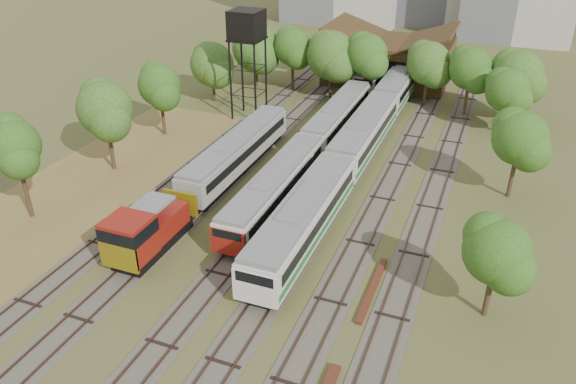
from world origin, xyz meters
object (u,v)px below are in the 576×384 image
at_px(railcar_red_set, 310,148).
at_px(shunter_locomotive, 144,232).
at_px(railcar_green_set, 364,135).
at_px(water_tower, 247,28).

height_order(railcar_red_set, shunter_locomotive, shunter_locomotive).
xyz_separation_m(railcar_green_set, shunter_locomotive, (-10.00, -22.93, -0.09)).
xyz_separation_m(railcar_red_set, water_tower, (-10.82, 9.58, 8.39)).
distance_m(railcar_red_set, water_tower, 16.71).
height_order(railcar_green_set, water_tower, water_tower).
bearing_deg(railcar_red_set, railcar_green_set, 48.60).
bearing_deg(shunter_locomotive, railcar_green_set, 66.44).
relative_size(railcar_red_set, railcar_green_set, 0.66).
bearing_deg(railcar_green_set, shunter_locomotive, -113.56).
distance_m(railcar_red_set, shunter_locomotive, 19.35).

